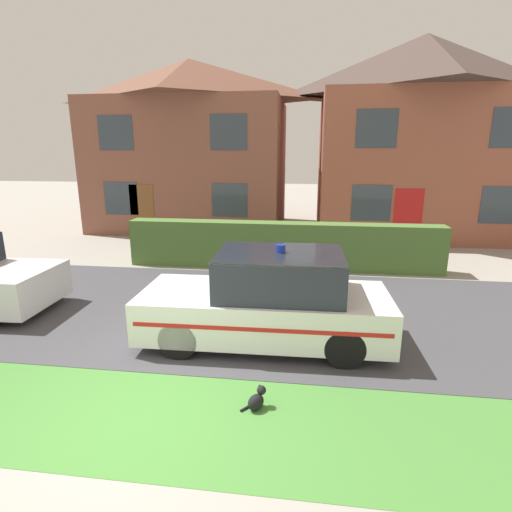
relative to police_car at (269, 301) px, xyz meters
name	(u,v)px	position (x,y,z in m)	size (l,w,h in m)	color
ground_plane	(130,426)	(-1.50, -2.54, -0.79)	(80.00, 80.00, 0.00)	gray
road_strip	(208,307)	(-1.50, 1.44, -0.78)	(28.00, 5.55, 0.01)	#424247
lawn_verge	(136,416)	(-1.50, -2.36, -0.79)	(28.00, 2.06, 0.01)	#478438
garden_hedge	(282,245)	(-0.08, 4.84, -0.11)	(9.16, 0.64, 1.36)	#4C7233
police_car	(269,301)	(0.00, 0.00, 0.00)	(4.41, 1.84, 1.81)	black
cat	(257,400)	(0.04, -1.98, -0.66)	(0.35, 0.30, 0.32)	black
house_left	(192,145)	(-4.63, 11.33, 2.88)	(8.49, 5.64, 7.21)	brown
house_right	(418,135)	(5.10, 11.48, 3.23)	(8.43, 6.86, 7.89)	#93513D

